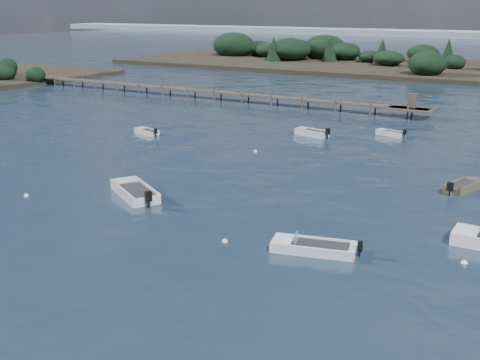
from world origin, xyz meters
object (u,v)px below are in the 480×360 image
Objects in this scene: dinghy_mid_white_a at (313,249)px; jetty at (217,92)px; dinghy_mid_grey at (135,193)px; tender_far_grey at (147,133)px; dinghy_extra_a at (464,188)px; tender_far_white at (312,134)px; tender_far_grey_b at (390,134)px.

jetty reaches higher than dinghy_mid_white_a.
tender_far_grey is at bearing 127.49° from dinghy_mid_grey.
dinghy_mid_grey is 22.15m from dinghy_extra_a.
tender_far_grey is 22.91m from jetty.
dinghy_mid_white_a is at bearing -65.16° from tender_far_white.
jetty reaches higher than tender_far_grey_b.
tender_far_white is at bearing 114.84° from dinghy_mid_white_a.
dinghy_mid_grey is at bearing -107.06° from tender_far_grey_b.
tender_far_white is at bearing 85.15° from dinghy_mid_grey.
jetty is (-26.76, 10.44, 0.84)m from tender_far_grey_b.
tender_far_white is 24.97m from jetty.
dinghy_mid_white_a is at bearing -79.52° from tender_far_grey_b.
dinghy_extra_a reaches higher than tender_far_grey.
dinghy_mid_grey is (-1.98, -23.38, 0.00)m from tender_far_white.
tender_far_white reaches higher than dinghy_mid_white_a.
jetty is (-32.28, 40.26, 0.85)m from dinghy_mid_white_a.
dinghy_extra_a reaches higher than tender_far_grey_b.
jetty is at bearing 105.78° from tender_far_grey.
dinghy_mid_grey is at bearing -52.51° from tender_far_grey.
tender_far_white is 0.79× the size of dinghy_mid_white_a.
dinghy_extra_a is at bearing 73.89° from dinghy_mid_white_a.
tender_far_grey_b is at bearing 123.54° from dinghy_extra_a.
dinghy_mid_grey is 1.64× the size of tender_far_grey.
dinghy_mid_grey is 1.09× the size of dinghy_mid_white_a.
dinghy_mid_white_a is at bearing -106.11° from dinghy_extra_a.
dinghy_mid_white_a reaches higher than tender_far_grey.
jetty is (-6.23, 22.04, 0.85)m from tender_far_grey.
tender_far_grey_b is 0.59× the size of dinghy_mid_grey.
dinghy_extra_a is 0.06× the size of jetty.
tender_far_grey is 0.67× the size of dinghy_mid_white_a.
tender_far_grey_b is at bearing 100.48° from dinghy_mid_white_a.
tender_far_white is 1.19× the size of tender_far_grey.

